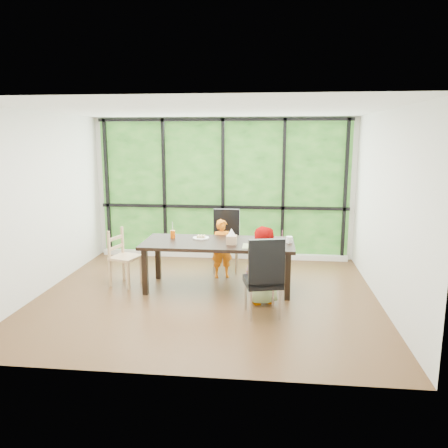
{
  "coord_description": "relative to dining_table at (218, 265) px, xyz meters",
  "views": [
    {
      "loc": [
        0.92,
        -6.16,
        2.33
      ],
      "look_at": [
        0.23,
        0.25,
        1.05
      ],
      "focal_mm": 35.23,
      "sensor_mm": 36.0,
      "label": 1
    }
  ],
  "objects": [
    {
      "name": "orange_cup",
      "position": [
        -0.75,
        0.18,
        0.44
      ],
      "size": [
        0.08,
        0.08,
        0.12
      ],
      "primitive_type": "cylinder",
      "color": "#D55207",
      "rests_on": "dining_table"
    },
    {
      "name": "chair_window_leather",
      "position": [
        0.02,
        0.91,
        0.17
      ],
      "size": [
        0.47,
        0.47,
        1.08
      ],
      "primitive_type": "cube",
      "rotation": [
        0.0,
        0.0,
        0.03
      ],
      "color": "black",
      "rests_on": "ground"
    },
    {
      "name": "plate_near",
      "position": [
        0.67,
        -0.21,
        0.38
      ],
      "size": [
        0.24,
        0.24,
        0.01
      ],
      "primitive_type": "cylinder",
      "color": "white",
      "rests_on": "dining_table"
    },
    {
      "name": "tissue",
      "position": [
        0.22,
        -0.13,
        0.56
      ],
      "size": [
        0.12,
        0.12,
        0.11
      ],
      "primitive_type": "cone",
      "color": "white",
      "rests_on": "tissue_box"
    },
    {
      "name": "dining_table",
      "position": [
        0.0,
        0.0,
        0.0
      ],
      "size": [
        2.38,
        1.14,
        0.75
      ],
      "primitive_type": "cube",
      "rotation": [
        0.0,
        0.0,
        -0.07
      ],
      "color": "black",
      "rests_on": "ground"
    },
    {
      "name": "foliage_backdrop",
      "position": [
        -0.13,
        1.88,
        0.98
      ],
      "size": [
        4.8,
        0.02,
        2.65
      ],
      "primitive_type": "cube",
      "color": "#1B4517",
      "rests_on": "back_wall"
    },
    {
      "name": "back_wall",
      "position": [
        -0.13,
        1.9,
        0.98
      ],
      "size": [
        5.0,
        0.0,
        5.0
      ],
      "primitive_type": "plane",
      "rotation": [
        1.57,
        0.0,
        0.0
      ],
      "color": "silver",
      "rests_on": "ground"
    },
    {
      "name": "tissue_box",
      "position": [
        0.22,
        -0.13,
        0.44
      ],
      "size": [
        0.15,
        0.15,
        0.13
      ],
      "primitive_type": "cube",
      "color": "tan",
      "rests_on": "dining_table"
    },
    {
      "name": "straw_pink",
      "position": [
        0.97,
        -0.26,
        0.54
      ],
      "size": [
        0.01,
        0.04,
        0.2
      ],
      "primitive_type": "cylinder",
      "rotation": [
        0.14,
        0.0,
        0.0
      ],
      "color": "pink",
      "rests_on": "green_cup"
    },
    {
      "name": "window_sill",
      "position": [
        -0.13,
        1.8,
        -0.33
      ],
      "size": [
        4.8,
        0.12,
        0.1
      ],
      "primitive_type": "cube",
      "color": "silver",
      "rests_on": "ground"
    },
    {
      "name": "straw_white",
      "position": [
        -0.75,
        0.18,
        0.54
      ],
      "size": [
        0.01,
        0.04,
        0.2
      ],
      "primitive_type": "cylinder",
      "rotation": [
        0.14,
        0.0,
        0.0
      ],
      "color": "white",
      "rests_on": "orange_cup"
    },
    {
      "name": "window_mullions",
      "position": [
        -0.13,
        1.84,
        0.98
      ],
      "size": [
        4.8,
        0.06,
        2.65
      ],
      "primitive_type": null,
      "color": "black",
      "rests_on": "back_wall"
    },
    {
      "name": "crepe_rolls_near",
      "position": [
        0.67,
        -0.21,
        0.41
      ],
      "size": [
        0.15,
        0.12,
        0.04
      ],
      "primitive_type": null,
      "color": "tan",
      "rests_on": "plate_near"
    },
    {
      "name": "child_toddler",
      "position": [
        0.0,
        0.58,
        0.12
      ],
      "size": [
        0.41,
        0.33,
        0.99
      ],
      "primitive_type": "imported",
      "rotation": [
        0.0,
        0.0,
        0.3
      ],
      "color": "orange",
      "rests_on": "ground"
    },
    {
      "name": "chair_end_beech",
      "position": [
        -1.49,
        0.03,
        0.08
      ],
      "size": [
        0.5,
        0.51,
        0.9
      ],
      "primitive_type": "cube",
      "rotation": [
        0.0,
        0.0,
        1.29
      ],
      "color": "tan",
      "rests_on": "ground"
    },
    {
      "name": "green_cup",
      "position": [
        0.97,
        -0.26,
        0.44
      ],
      "size": [
        0.08,
        0.08,
        0.12
      ],
      "primitive_type": "cylinder",
      "color": "#53D12E",
      "rests_on": "dining_table"
    },
    {
      "name": "child_older",
      "position": [
        0.68,
        -0.54,
        0.18
      ],
      "size": [
        0.64,
        0.53,
        1.11
      ],
      "primitive_type": "imported",
      "rotation": [
        0.0,
        0.0,
        3.53
      ],
      "color": "slate",
      "rests_on": "ground"
    },
    {
      "name": "crepe_rolls_far",
      "position": [
        -0.3,
        0.2,
        0.41
      ],
      "size": [
        0.15,
        0.12,
        0.04
      ],
      "primitive_type": null,
      "color": "tan",
      "rests_on": "plate_far"
    },
    {
      "name": "chair_interior_leather",
      "position": [
        0.71,
        -0.98,
        0.17
      ],
      "size": [
        0.55,
        0.55,
        1.08
      ],
      "primitive_type": "cube",
      "rotation": [
        0.0,
        0.0,
        3.38
      ],
      "color": "black",
      "rests_on": "ground"
    },
    {
      "name": "placemat",
      "position": [
        0.61,
        -0.24,
        0.38
      ],
      "size": [
        0.44,
        0.32,
        0.01
      ],
      "primitive_type": "cube",
      "color": "tan",
      "rests_on": "dining_table"
    },
    {
      "name": "ground",
      "position": [
        -0.13,
        -0.35,
        -0.38
      ],
      "size": [
        5.0,
        5.0,
        0.0
      ],
      "primitive_type": "plane",
      "color": "black",
      "rests_on": "ground"
    },
    {
      "name": "plate_far",
      "position": [
        -0.3,
        0.2,
        0.38
      ],
      "size": [
        0.26,
        0.26,
        0.02
      ],
      "primitive_type": "cylinder",
      "color": "white",
      "rests_on": "dining_table"
    },
    {
      "name": "white_mug",
      "position": [
        1.08,
        0.06,
        0.42
      ],
      "size": [
        0.09,
        0.09,
        0.1
      ],
      "primitive_type": "cylinder",
      "color": "white",
      "rests_on": "dining_table"
    }
  ]
}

